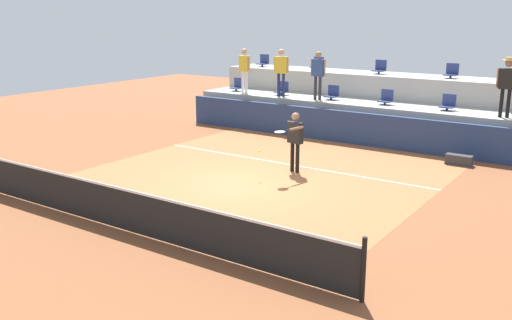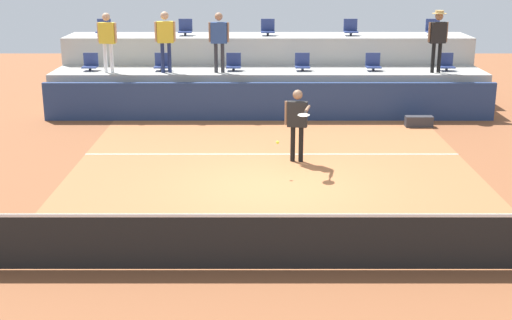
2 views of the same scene
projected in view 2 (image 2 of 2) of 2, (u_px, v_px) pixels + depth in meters
ground_plane at (273, 186)px, 14.53m from camera, size 40.00×40.00×0.00m
court_inner_paint at (271, 172)px, 15.49m from camera, size 9.00×10.00×0.01m
court_service_line at (270, 154)px, 16.83m from camera, size 9.00×0.06×0.00m
tennis_net at (279, 240)px, 10.55m from camera, size 10.48×0.08×1.07m
sponsor_backboard at (267, 102)px, 20.13m from camera, size 13.00×0.16×1.10m
seating_tier_lower at (267, 90)px, 21.35m from camera, size 13.00×1.80×1.25m
seating_tier_upper at (266, 67)px, 22.96m from camera, size 13.00×1.80×2.10m
stadium_chair_lower_far_left at (89, 63)px, 21.03m from camera, size 0.44×0.40×0.52m
stadium_chair_lower_left at (160, 63)px, 21.04m from camera, size 0.44×0.40×0.52m
stadium_chair_lower_mid_left at (232, 63)px, 21.05m from camera, size 0.44×0.40×0.52m
stadium_chair_lower_mid_right at (301, 63)px, 21.05m from camera, size 0.44×0.40×0.52m
stadium_chair_lower_right at (371, 63)px, 21.06m from camera, size 0.44×0.40×0.52m
stadium_chair_lower_far_right at (444, 63)px, 21.06m from camera, size 0.44×0.40×0.52m
stadium_chair_upper_far_left at (102, 29)px, 22.52m from camera, size 0.44×0.40×0.52m
stadium_chair_upper_left at (183, 29)px, 22.52m from camera, size 0.44×0.40×0.52m
stadium_chair_upper_center at (266, 29)px, 22.53m from camera, size 0.44×0.40×0.52m
stadium_chair_upper_right at (349, 29)px, 22.54m from camera, size 0.44×0.40×0.52m
stadium_chair_upper_far_right at (431, 29)px, 22.54m from camera, size 0.44×0.40×0.52m
tennis_player at (296, 118)px, 15.94m from camera, size 0.59×1.25×1.69m
spectator_leaning_on_rail at (105, 37)px, 20.43m from camera, size 0.61×0.27×1.75m
spectator_in_white at (163, 36)px, 20.42m from camera, size 0.62×0.27×1.78m
spectator_in_grey at (217, 36)px, 20.43m from camera, size 0.61×0.24×1.75m
spectator_with_hat at (436, 34)px, 20.43m from camera, size 0.61×0.49×1.82m
tennis_ball at (276, 142)px, 15.01m from camera, size 0.07×0.07×0.07m
equipment_bag at (417, 121)px, 19.48m from camera, size 0.76×0.28×0.30m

